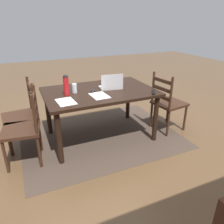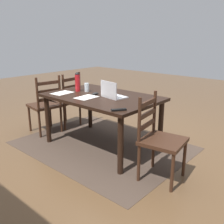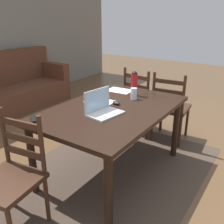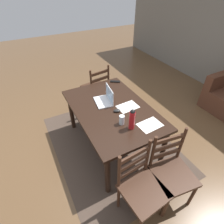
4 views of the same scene
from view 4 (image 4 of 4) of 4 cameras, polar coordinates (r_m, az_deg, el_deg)
The scene contains 13 objects.
ground_plane at distance 3.08m, azimuth 0.01°, elevation -9.94°, with size 14.00×14.00×0.00m, color brown.
area_rug at distance 3.08m, azimuth 0.01°, elevation -9.90°, with size 2.34×1.78×0.01m, color #47382D.
dining_table at distance 2.63m, azimuth 0.01°, elevation -0.26°, with size 1.56×1.02×0.75m.
chair_left_far at distance 3.61m, azimuth -5.04°, elevation 7.57°, with size 0.50×0.50×0.95m.
chair_right_near at distance 2.12m, azimuth 9.32°, elevation -22.55°, with size 0.48×0.48×0.95m.
chair_right_far at distance 2.30m, azimuth 18.24°, elevation -17.47°, with size 0.50×0.50×0.95m.
laptop at distance 2.67m, azimuth -1.95°, elevation 4.34°, with size 0.35×0.27×0.23m.
water_bottle at distance 2.18m, azimuth 6.37°, elevation -2.15°, with size 0.07×0.07×0.28m.
drinking_glass at distance 2.28m, azimuth 3.10°, elevation -2.48°, with size 0.07×0.07×0.13m, color silver.
computer_mouse at distance 2.50m, azimuth 1.58°, elevation 0.42°, with size 0.06×0.10×0.03m, color black.
tv_remote at distance 3.21m, azimuth 1.00°, elevation 9.60°, with size 0.04×0.17×0.02m, color black.
paper_stack_left at distance 2.61m, azimuth 5.00°, elevation 1.67°, with size 0.21×0.30×0.00m, color white.
paper_stack_right at distance 2.35m, azimuth 11.88°, elevation -4.00°, with size 0.21×0.30×0.00m, color white.
Camera 4 is at (1.82, -0.96, 2.30)m, focal length 28.95 mm.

